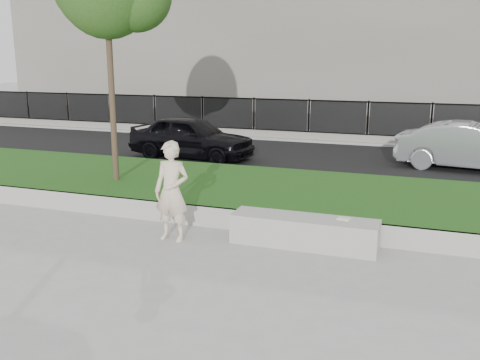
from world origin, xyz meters
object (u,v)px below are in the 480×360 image
at_px(car_dark, 191,137).
at_px(car_silver, 471,147).
at_px(stone_bench, 304,232).
at_px(book, 344,219).
at_px(man, 172,191).

relative_size(car_dark, car_silver, 0.99).
distance_m(stone_bench, book, 0.72).
relative_size(stone_bench, car_dark, 0.63).
bearing_deg(stone_bench, man, -168.14).
distance_m(car_dark, car_silver, 8.24).
bearing_deg(man, car_silver, 58.02).
distance_m(book, car_dark, 8.64).
height_order(stone_bench, car_silver, car_silver).
xyz_separation_m(man, car_silver, (5.30, 8.07, -0.18)).
xyz_separation_m(man, car_dark, (-2.87, 6.98, -0.17)).
bearing_deg(book, car_dark, 141.86).
relative_size(book, car_silver, 0.05).
height_order(book, car_dark, car_dark).
xyz_separation_m(book, car_dark, (-5.80, 6.39, 0.19)).
height_order(car_dark, car_silver, car_dark).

